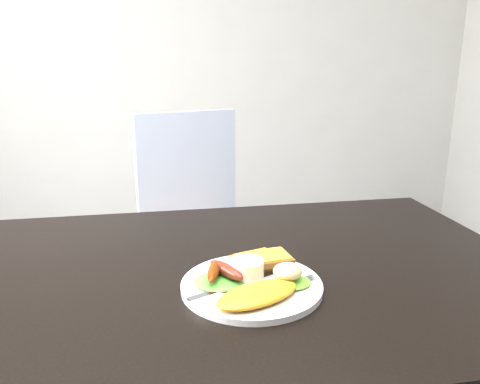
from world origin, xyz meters
TOP-DOWN VIEW (x-y plane):
  - room_back_panel at (0.00, 2.25)m, footprint 4.00×0.04m
  - dining_table at (0.00, 0.00)m, footprint 1.20×0.80m
  - dining_chair at (-0.04, 0.85)m, footprint 0.53×0.53m
  - person at (0.00, 0.82)m, footprint 0.62×0.51m
  - plate at (0.00, -0.09)m, footprint 0.26×0.26m
  - lettuce_left at (-0.06, -0.08)m, footprint 0.11×0.10m
  - lettuce_right at (0.07, -0.11)m, footprint 0.08×0.08m
  - omelette at (-0.00, -0.16)m, footprint 0.18×0.13m
  - sausage_a at (-0.07, -0.08)m, footprint 0.04×0.09m
  - sausage_b at (-0.04, -0.08)m, footprint 0.07×0.10m
  - ramekin at (-0.00, -0.07)m, footprint 0.08×0.08m
  - toast_a at (0.03, -0.02)m, footprint 0.11×0.11m
  - toast_b at (0.05, -0.04)m, footprint 0.08×0.08m
  - potato_salad at (0.06, -0.11)m, footprint 0.06×0.06m
  - fork at (-0.04, -0.11)m, footprint 0.17×0.09m

SIDE VIEW (x-z plane):
  - dining_chair at x=-0.04m, z-range 0.42..0.48m
  - dining_table at x=0.00m, z-range 0.71..0.75m
  - person at x=0.00m, z-range 0.00..1.49m
  - plate at x=0.00m, z-range 0.75..0.76m
  - fork at x=-0.04m, z-range 0.76..0.77m
  - lettuce_right at x=0.07m, z-range 0.76..0.77m
  - lettuce_left at x=-0.06m, z-range 0.76..0.77m
  - toast_a at x=0.03m, z-range 0.76..0.78m
  - omelette at x=0.00m, z-range 0.76..0.78m
  - ramekin at x=0.00m, z-range 0.76..0.80m
  - toast_b at x=0.05m, z-range 0.78..0.79m
  - sausage_a at x=-0.07m, z-range 0.77..0.79m
  - sausage_b at x=-0.04m, z-range 0.77..0.79m
  - potato_salad at x=0.06m, z-range 0.77..0.80m
  - room_back_panel at x=0.00m, z-range 0.00..2.70m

